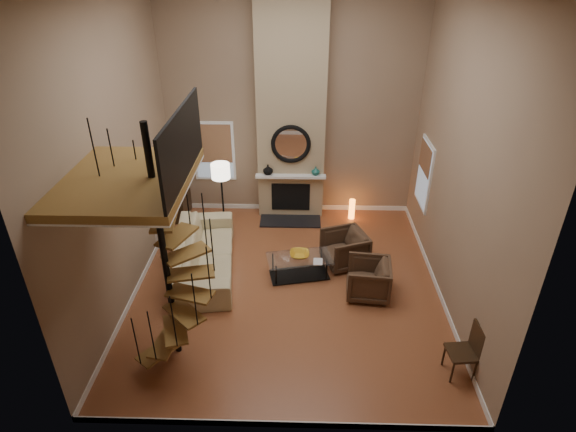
{
  "coord_description": "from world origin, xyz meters",
  "views": [
    {
      "loc": [
        0.22,
        -7.62,
        5.96
      ],
      "look_at": [
        0.0,
        0.4,
        1.4
      ],
      "focal_mm": 29.51,
      "sensor_mm": 36.0,
      "label": 1
    }
  ],
  "objects_px": {
    "accent_lamp": "(352,209)",
    "armchair_far": "(372,279)",
    "side_chair": "(468,348)",
    "floor_lamp": "(221,176)",
    "sofa": "(204,252)",
    "hutch": "(176,182)",
    "armchair_near": "(348,248)",
    "coffee_table": "(299,264)"
  },
  "relations": [
    {
      "from": "armchair_far",
      "to": "accent_lamp",
      "type": "xyz_separation_m",
      "value": [
        -0.12,
        3.01,
        -0.1
      ]
    },
    {
      "from": "hutch",
      "to": "armchair_far",
      "type": "height_order",
      "value": "hutch"
    },
    {
      "from": "coffee_table",
      "to": "floor_lamp",
      "type": "xyz_separation_m",
      "value": [
        -1.82,
        1.81,
        1.13
      ]
    },
    {
      "from": "hutch",
      "to": "sofa",
      "type": "relative_size",
      "value": 0.68
    },
    {
      "from": "armchair_far",
      "to": "floor_lamp",
      "type": "relative_size",
      "value": 0.47
    },
    {
      "from": "coffee_table",
      "to": "accent_lamp",
      "type": "height_order",
      "value": "accent_lamp"
    },
    {
      "from": "side_chair",
      "to": "hutch",
      "type": "bearing_deg",
      "value": 138.85
    },
    {
      "from": "coffee_table",
      "to": "armchair_far",
      "type": "bearing_deg",
      "value": -21.44
    },
    {
      "from": "side_chair",
      "to": "accent_lamp",
      "type": "bearing_deg",
      "value": 105.1
    },
    {
      "from": "coffee_table",
      "to": "armchair_near",
      "type": "bearing_deg",
      "value": 26.9
    },
    {
      "from": "accent_lamp",
      "to": "side_chair",
      "type": "xyz_separation_m",
      "value": [
        1.34,
        -4.97,
        0.28
      ]
    },
    {
      "from": "sofa",
      "to": "floor_lamp",
      "type": "bearing_deg",
      "value": -13.59
    },
    {
      "from": "sofa",
      "to": "coffee_table",
      "type": "bearing_deg",
      "value": -103.27
    },
    {
      "from": "floor_lamp",
      "to": "coffee_table",
      "type": "bearing_deg",
      "value": -44.92
    },
    {
      "from": "coffee_table",
      "to": "floor_lamp",
      "type": "distance_m",
      "value": 2.8
    },
    {
      "from": "hutch",
      "to": "coffee_table",
      "type": "height_order",
      "value": "hutch"
    },
    {
      "from": "hutch",
      "to": "armchair_near",
      "type": "xyz_separation_m",
      "value": [
        4.08,
        -1.93,
        -0.6
      ]
    },
    {
      "from": "hutch",
      "to": "armchair_near",
      "type": "height_order",
      "value": "hutch"
    },
    {
      "from": "hutch",
      "to": "armchair_far",
      "type": "bearing_deg",
      "value": -34.02
    },
    {
      "from": "floor_lamp",
      "to": "side_chair",
      "type": "bearing_deg",
      "value": -44.12
    },
    {
      "from": "sofa",
      "to": "armchair_far",
      "type": "relative_size",
      "value": 3.49
    },
    {
      "from": "accent_lamp",
      "to": "hutch",
      "type": "bearing_deg",
      "value": -179.98
    },
    {
      "from": "coffee_table",
      "to": "side_chair",
      "type": "distance_m",
      "value": 3.65
    },
    {
      "from": "accent_lamp",
      "to": "armchair_far",
      "type": "bearing_deg",
      "value": -87.75
    },
    {
      "from": "accent_lamp",
      "to": "side_chair",
      "type": "height_order",
      "value": "side_chair"
    },
    {
      "from": "side_chair",
      "to": "floor_lamp",
      "type": "bearing_deg",
      "value": 135.88
    },
    {
      "from": "armchair_near",
      "to": "floor_lamp",
      "type": "distance_m",
      "value": 3.3
    },
    {
      "from": "sofa",
      "to": "floor_lamp",
      "type": "relative_size",
      "value": 1.65
    },
    {
      "from": "hutch",
      "to": "armchair_near",
      "type": "bearing_deg",
      "value": -25.33
    },
    {
      "from": "armchair_far",
      "to": "side_chair",
      "type": "height_order",
      "value": "side_chair"
    },
    {
      "from": "armchair_far",
      "to": "floor_lamp",
      "type": "bearing_deg",
      "value": -120.09
    },
    {
      "from": "accent_lamp",
      "to": "sofa",
      "type": "bearing_deg",
      "value": -146.02
    },
    {
      "from": "armchair_near",
      "to": "accent_lamp",
      "type": "distance_m",
      "value": 1.95
    },
    {
      "from": "coffee_table",
      "to": "hutch",
      "type": "bearing_deg",
      "value": 141.11
    },
    {
      "from": "sofa",
      "to": "hutch",
      "type": "bearing_deg",
      "value": 18.2
    },
    {
      "from": "armchair_far",
      "to": "accent_lamp",
      "type": "height_order",
      "value": "armchair_far"
    },
    {
      "from": "coffee_table",
      "to": "accent_lamp",
      "type": "relative_size",
      "value": 2.65
    },
    {
      "from": "floor_lamp",
      "to": "accent_lamp",
      "type": "bearing_deg",
      "value": 11.68
    },
    {
      "from": "sofa",
      "to": "armchair_far",
      "type": "bearing_deg",
      "value": -109.7
    },
    {
      "from": "armchair_far",
      "to": "coffee_table",
      "type": "bearing_deg",
      "value": -105.32
    },
    {
      "from": "coffee_table",
      "to": "side_chair",
      "type": "bearing_deg",
      "value": -43.56
    },
    {
      "from": "armchair_far",
      "to": "accent_lamp",
      "type": "bearing_deg",
      "value": -171.62
    }
  ]
}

